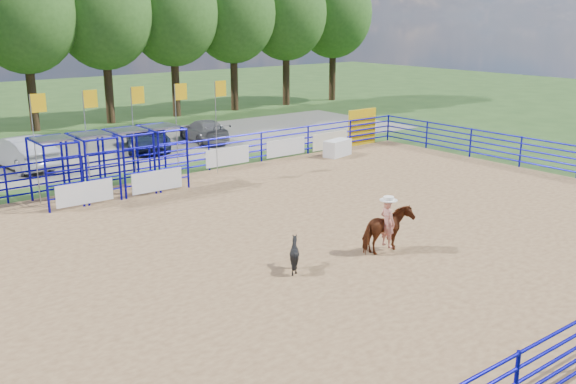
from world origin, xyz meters
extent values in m
plane|color=#315020|center=(0.00, 0.00, 0.00)|extent=(120.00, 120.00, 0.00)
cube|color=#97734B|center=(0.00, 0.00, 0.01)|extent=(30.00, 20.00, 0.02)
cube|color=slate|center=(0.00, 17.00, 0.01)|extent=(40.00, 10.00, 0.01)
cube|color=silver|center=(9.83, 8.63, 0.44)|extent=(1.70, 1.09, 0.84)
imported|color=#622B13|center=(1.60, -2.63, 0.73)|extent=(1.69, 0.81, 1.41)
imported|color=red|center=(1.60, -2.63, 1.69)|extent=(0.37, 0.55, 1.48)
cylinder|color=white|center=(1.60, -2.63, 2.46)|extent=(0.54, 0.54, 0.12)
imported|color=black|center=(-1.49, -1.99, 0.48)|extent=(0.94, 0.86, 0.92)
imported|color=#999BA2|center=(-3.77, 15.75, 0.80)|extent=(2.24, 4.94, 1.57)
imported|color=#161F38|center=(2.92, 16.20, 0.67)|extent=(3.84, 5.20, 1.31)
imported|color=#5C5C5F|center=(6.52, 16.35, 0.64)|extent=(2.39, 4.54, 1.25)
cube|color=white|center=(-3.80, 7.77, 0.55)|extent=(2.20, 0.04, 0.85)
cube|color=white|center=(-0.80, 7.77, 0.55)|extent=(2.20, 0.04, 0.85)
cube|color=white|center=(4.00, 9.96, 0.55)|extent=(2.40, 0.04, 0.85)
cube|color=white|center=(7.50, 9.96, 0.55)|extent=(2.40, 0.04, 0.85)
cube|color=beige|center=(10.50, 9.96, 0.55)|extent=(2.40, 0.04, 0.90)
cube|color=#DDA90B|center=(13.00, 10.10, 1.00)|extent=(2.00, 0.12, 2.00)
cylinder|color=#3F2B19|center=(0.00, 26.00, 2.40)|extent=(0.56, 0.56, 4.80)
ellipsoid|color=#2B521A|center=(0.00, 26.00, 7.56)|extent=(6.40, 6.40, 7.36)
cylinder|color=#3F2B19|center=(5.00, 26.00, 2.40)|extent=(0.56, 0.56, 4.80)
ellipsoid|color=#2B521A|center=(5.00, 26.00, 7.56)|extent=(6.40, 6.40, 7.36)
cylinder|color=#3F2B19|center=(10.00, 26.00, 2.40)|extent=(0.56, 0.56, 4.80)
ellipsoid|color=#2B521A|center=(10.00, 26.00, 7.56)|extent=(6.40, 6.40, 7.36)
cylinder|color=#3F2B19|center=(15.00, 26.00, 2.40)|extent=(0.56, 0.56, 4.80)
ellipsoid|color=#2B521A|center=(15.00, 26.00, 7.56)|extent=(6.40, 6.40, 7.36)
cylinder|color=#3F2B19|center=(20.00, 26.00, 2.40)|extent=(0.56, 0.56, 4.80)
ellipsoid|color=#2B521A|center=(20.00, 26.00, 7.56)|extent=(6.40, 6.40, 7.36)
cylinder|color=#3F2B19|center=(25.00, 26.00, 2.40)|extent=(0.56, 0.56, 4.80)
ellipsoid|color=#2B521A|center=(25.00, 26.00, 7.56)|extent=(6.40, 6.40, 7.36)
camera|label=1|loc=(-12.10, -15.26, 6.98)|focal=40.00mm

